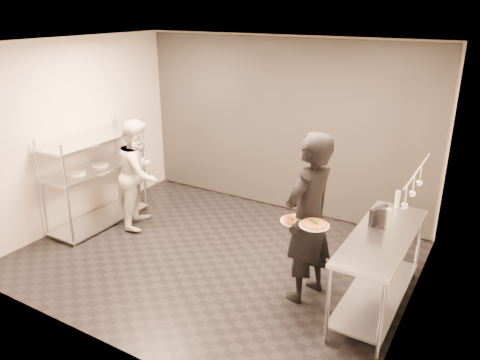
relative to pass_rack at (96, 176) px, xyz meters
The scene contains 13 objects.
room_shell 2.53m from the pass_rack, 28.77° to the left, with size 5.00×4.00×2.80m.
pass_rack is the anchor object (origin of this frame).
prep_counter 4.33m from the pass_rack, ahead, with size 0.60×1.80×0.92m.
utensil_rail 4.64m from the pass_rack, ahead, with size 0.07×1.20×0.31m.
waiter 3.56m from the pass_rack, ahead, with size 0.72×0.48×1.99m, color black.
chef 0.68m from the pass_rack, 27.55° to the left, with size 0.81×0.63×1.66m, color silver.
pizza_plate_near 3.48m from the pass_rack, ahead, with size 0.31×0.31×0.05m.
pizza_plate_far 3.76m from the pass_rack, ahead, with size 0.32×0.32×0.05m.
salad_plate 3.50m from the pass_rack, ahead, with size 0.30×0.30×0.07m.
pos_monitor 4.22m from the pass_rack, ahead, with size 0.06×0.28×0.20m, color black.
bottle_green 4.37m from the pass_rack, 10.60° to the left, with size 0.06×0.06×0.21m, color gray.
bottle_clear 4.33m from the pass_rack, ahead, with size 0.06×0.06×0.21m, color gray.
bottle_dark 4.29m from the pass_rack, ahead, with size 0.07×0.07×0.23m, color black.
Camera 1 is at (3.15, -4.63, 3.23)m, focal length 35.00 mm.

